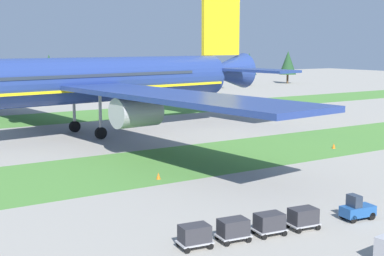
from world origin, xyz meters
name	(u,v)px	position (x,y,z in m)	size (l,w,h in m)	color
grass_strip_near	(219,156)	(0.00, 29.71, 0.00)	(320.00, 16.24, 0.01)	#4C8438
grass_strip_far	(83,116)	(0.00, 74.19, 0.00)	(320.00, 16.24, 0.01)	#4C8438
airliner	(72,81)	(-9.92, 52.21, 8.15)	(68.66, 84.58, 22.74)	navy
baggage_tug	(357,209)	(-5.14, 4.45, 0.81)	(2.75, 1.63, 1.97)	#1E4C8E
cargo_dolly_lead	(303,217)	(-10.13, 5.11, 0.92)	(2.38, 1.77, 1.55)	#A3A3A8
cargo_dolly_second	(269,222)	(-13.00, 5.48, 0.92)	(2.38, 1.77, 1.55)	#A3A3A8
cargo_dolly_third	(233,228)	(-15.88, 5.86, 0.92)	(2.38, 1.77, 1.55)	#A3A3A8
cargo_dolly_fourth	(195,234)	(-18.75, 6.23, 0.92)	(2.38, 1.77, 1.55)	#A3A3A8
taxiway_marker_0	(334,146)	(15.22, 25.63, 0.34)	(0.44, 0.44, 0.68)	orange
taxiway_marker_1	(158,176)	(-11.74, 23.69, 0.33)	(0.44, 0.44, 0.66)	orange
distant_tree_line	(45,70)	(6.75, 117.48, 6.78)	(191.58, 10.52, 11.71)	#4C3823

